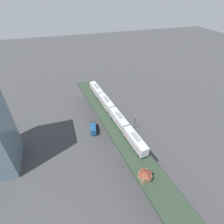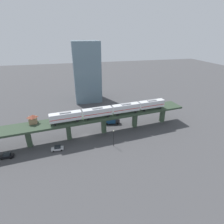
{
  "view_description": "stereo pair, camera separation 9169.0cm",
  "coord_description": "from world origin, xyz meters",
  "px_view_note": "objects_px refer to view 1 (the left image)",
  "views": [
    {
      "loc": [
        17.5,
        43.19,
        52.24
      ],
      "look_at": [
        -0.13,
        -11.92,
        9.9
      ],
      "focal_mm": 28.0,
      "sensor_mm": 36.0,
      "label": 1
    },
    {
      "loc": [
        -64.56,
        4.09,
        40.17
      ],
      "look_at": [
        -0.13,
        -11.92,
        9.9
      ],
      "focal_mm": 28.0,
      "sensor_mm": 36.0,
      "label": 2
    }
  ],
  "objects_px": {
    "street_car_black": "(183,214)",
    "delivery_truck": "(93,128)",
    "subway_train": "(112,110)",
    "street_car_silver": "(152,165)",
    "street_lamp": "(135,121)",
    "signal_hut": "(145,175)"
  },
  "relations": [
    {
      "from": "street_car_black",
      "to": "street_lamp",
      "type": "xyz_separation_m",
      "value": [
        -2.09,
        -38.01,
        3.17
      ]
    },
    {
      "from": "signal_hut",
      "to": "street_car_black",
      "type": "xyz_separation_m",
      "value": [
        -8.36,
        8.82,
        -9.26
      ]
    },
    {
      "from": "street_car_black",
      "to": "delivery_truck",
      "type": "relative_size",
      "value": 0.6
    },
    {
      "from": "subway_train",
      "to": "street_car_black",
      "type": "bearing_deg",
      "value": 101.16
    },
    {
      "from": "subway_train",
      "to": "delivery_truck",
      "type": "xyz_separation_m",
      "value": [
        8.02,
        -1.85,
        -9.17
      ]
    },
    {
      "from": "subway_train",
      "to": "street_car_silver",
      "type": "xyz_separation_m",
      "value": [
        -7.59,
        22.84,
        -10.0
      ]
    },
    {
      "from": "subway_train",
      "to": "signal_hut",
      "type": "relative_size",
      "value": 14.05
    },
    {
      "from": "delivery_truck",
      "to": "street_lamp",
      "type": "distance_m",
      "value": 18.51
    },
    {
      "from": "subway_train",
      "to": "street_lamp",
      "type": "distance_m",
      "value": 12.22
    },
    {
      "from": "street_car_silver",
      "to": "street_lamp",
      "type": "bearing_deg",
      "value": -96.44
    },
    {
      "from": "subway_train",
      "to": "street_car_silver",
      "type": "bearing_deg",
      "value": 108.38
    },
    {
      "from": "signal_hut",
      "to": "street_lamp",
      "type": "xyz_separation_m",
      "value": [
        -10.45,
        -29.19,
        -6.09
      ]
    },
    {
      "from": "street_lamp",
      "to": "signal_hut",
      "type": "bearing_deg",
      "value": 70.3
    },
    {
      "from": "street_car_black",
      "to": "delivery_truck",
      "type": "xyz_separation_m",
      "value": [
        15.89,
        -41.72,
        0.82
      ]
    },
    {
      "from": "street_car_silver",
      "to": "street_lamp",
      "type": "distance_m",
      "value": 21.35
    },
    {
      "from": "street_car_silver",
      "to": "street_lamp",
      "type": "relative_size",
      "value": 0.64
    },
    {
      "from": "subway_train",
      "to": "street_car_silver",
      "type": "relative_size",
      "value": 11.25
    },
    {
      "from": "street_car_silver",
      "to": "subway_train",
      "type": "bearing_deg",
      "value": -71.62
    },
    {
      "from": "street_car_black",
      "to": "street_lamp",
      "type": "height_order",
      "value": "street_lamp"
    },
    {
      "from": "subway_train",
      "to": "signal_hut",
      "type": "bearing_deg",
      "value": 89.09
    },
    {
      "from": "street_car_black",
      "to": "delivery_truck",
      "type": "height_order",
      "value": "delivery_truck"
    },
    {
      "from": "subway_train",
      "to": "delivery_truck",
      "type": "distance_m",
      "value": 12.33
    }
  ]
}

